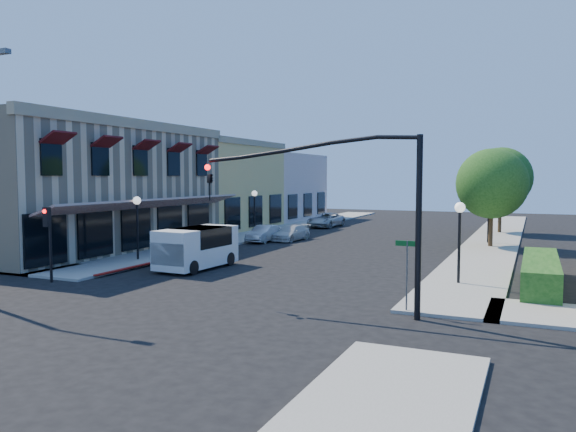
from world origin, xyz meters
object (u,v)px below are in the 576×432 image
at_px(secondary_signal, 48,230).
at_px(parked_car_a, 202,253).
at_px(lamppost_right_near, 460,222).
at_px(parked_car_c, 291,233).
at_px(street_name_sign, 407,264).
at_px(lamppost_left_near, 137,212).
at_px(lamppost_left_far, 254,201).
at_px(white_van, 196,245).
at_px(street_tree_b, 501,178).
at_px(signal_mast_arm, 355,194).
at_px(parked_car_b, 264,234).
at_px(parked_car_d, 326,220).
at_px(lamppost_right_far, 489,205).
at_px(street_tree_a, 492,184).

bearing_deg(secondary_signal, parked_car_a, 66.18).
bearing_deg(lamppost_right_near, parked_car_c, 136.59).
distance_m(street_name_sign, lamppost_left_near, 17.05).
bearing_deg(lamppost_left_near, lamppost_right_near, 0.00).
bearing_deg(lamppost_left_far, street_name_sign, -51.06).
distance_m(secondary_signal, street_name_sign, 15.53).
bearing_deg(white_van, street_tree_b, 62.42).
bearing_deg(signal_mast_arm, lamppost_right_near, 67.88).
relative_size(secondary_signal, lamppost_left_near, 0.93).
relative_size(street_tree_b, lamppost_left_near, 1.97).
bearing_deg(parked_car_b, street_tree_b, 41.15).
xyz_separation_m(lamppost_left_near, parked_car_b, (2.30, 11.00, -2.14)).
xyz_separation_m(lamppost_right_near, parked_car_a, (-13.30, 0.65, -2.13)).
bearing_deg(parked_car_d, lamppost_left_near, -91.68).
bearing_deg(lamppost_left_near, white_van, -10.90).
distance_m(lamppost_right_near, parked_car_a, 13.48).
bearing_deg(street_tree_b, lamppost_right_far, -92.15).
relative_size(signal_mast_arm, white_van, 1.68).
distance_m(street_tree_a, parked_car_b, 15.71).
relative_size(street_tree_a, secondary_signal, 1.95).
bearing_deg(lamppost_right_far, parked_car_c, -165.58).
relative_size(lamppost_left_far, parked_car_b, 0.99).
xyz_separation_m(lamppost_left_near, lamppost_right_far, (17.00, 16.00, 0.00)).
height_order(street_tree_a, street_name_sign, street_tree_a).
relative_size(street_tree_a, lamppost_right_far, 1.82).
relative_size(lamppost_left_near, lamppost_left_far, 1.00).
bearing_deg(street_tree_a, lamppost_left_near, -141.02).
height_order(signal_mast_arm, lamppost_left_near, signal_mast_arm).
relative_size(secondary_signal, lamppost_right_far, 0.93).
relative_size(secondary_signal, parked_car_b, 0.92).
bearing_deg(lamppost_right_near, lamppost_right_far, 90.00).
bearing_deg(secondary_signal, lamppost_right_far, 53.86).
bearing_deg(parked_car_c, parked_car_a, -84.28).
bearing_deg(lamppost_right_far, white_van, -126.97).
xyz_separation_m(lamppost_left_near, parked_car_c, (3.70, 12.58, -2.18)).
xyz_separation_m(secondary_signal, parked_car_a, (3.20, 7.25, -1.71)).
distance_m(street_tree_b, parked_car_d, 15.50).
relative_size(parked_car_a, parked_car_b, 0.99).
xyz_separation_m(lamppost_left_far, lamppost_right_far, (17.00, 2.00, 0.00)).
distance_m(street_tree_b, street_name_sign, 29.96).
height_order(secondary_signal, parked_car_b, secondary_signal).
bearing_deg(lamppost_left_near, street_tree_a, 38.98).
relative_size(street_tree_b, secondary_signal, 2.11).
bearing_deg(lamppost_right_near, lamppost_left_far, 140.53).
height_order(street_name_sign, lamppost_right_far, lamppost_right_far).
relative_size(secondary_signal, parked_car_c, 0.87).
bearing_deg(parked_car_d, lamppost_right_near, -54.50).
relative_size(lamppost_right_near, parked_car_d, 0.75).
relative_size(signal_mast_arm, lamppost_left_near, 2.24).
relative_size(parked_car_c, parked_car_d, 0.81).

